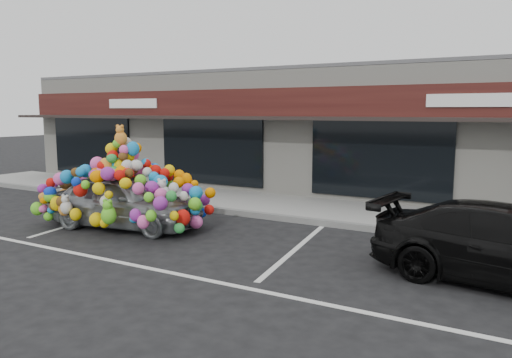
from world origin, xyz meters
The scene contains 8 objects.
ground centered at (0.00, 0.00, 0.00)m, with size 90.00×90.00×0.00m, color black.
shop_building centered at (0.00, 8.44, 2.16)m, with size 24.00×7.20×4.31m.
sidewalk centered at (0.00, 4.00, 0.07)m, with size 26.00×3.00×0.15m, color #989792.
kerb centered at (0.00, 2.50, 0.07)m, with size 26.00×0.18×0.16m, color slate.
parking_stripe_left centered at (-3.20, 0.20, 0.00)m, with size 0.12×4.40×0.01m, color silver.
parking_stripe_mid centered at (2.80, 0.20, 0.00)m, with size 0.12×4.40×0.01m, color silver.
lane_line centered at (2.00, -2.30, 0.00)m, with size 14.00×0.12×0.01m, color silver.
toy_car centered at (-1.74, -0.12, 0.84)m, with size 2.89×4.46×2.47m.
Camera 1 is at (7.11, -9.00, 2.87)m, focal length 35.00 mm.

